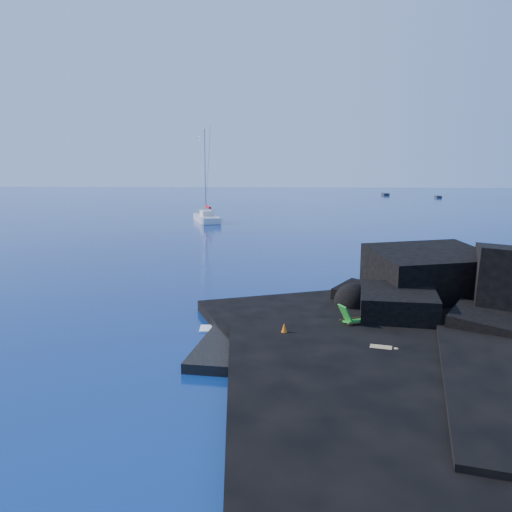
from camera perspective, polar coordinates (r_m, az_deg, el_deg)
The scene contains 10 objects.
ground at distance 18.86m, azimuth -7.11°, elevation -10.84°, with size 400.00×400.00×0.00m, color #040E3F.
beach at distance 19.04m, azimuth 6.84°, elevation -10.62°, with size 8.50×6.00×0.70m, color black.
surf_foam at distance 23.34m, azimuth 7.48°, elevation -6.81°, with size 10.00×8.00×0.06m, color white, non-canonical shape.
sailboat at distance 67.33m, azimuth -5.69°, elevation 3.95°, with size 2.44×11.65×12.21m, color silver, non-canonical shape.
deck_chair at distance 20.50m, azimuth 11.94°, elevation -6.59°, with size 1.66×0.73×1.14m, color #1B7A21, non-canonical shape.
towel at distance 17.99m, azimuth 14.06°, elevation -10.81°, with size 2.02×0.95×0.05m, color white.
sunbather at distance 17.93m, azimuth 14.08°, elevation -10.32°, with size 1.91×0.50×0.27m, color tan, non-canonical shape.
marker_cone at distance 18.93m, azimuth 3.24°, elevation -8.59°, with size 0.40×0.40×0.61m, color orange.
distant_boat_a at distance 147.05m, azimuth 14.56°, elevation 6.72°, with size 1.52×4.88×0.65m, color #232226.
distant_boat_b at distance 137.06m, azimuth 20.08°, elevation 6.26°, with size 1.27×4.07×0.54m, color #222327.
Camera 1 is at (3.41, -17.35, 6.56)m, focal length 35.00 mm.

